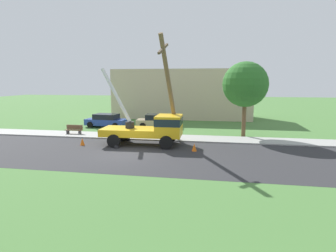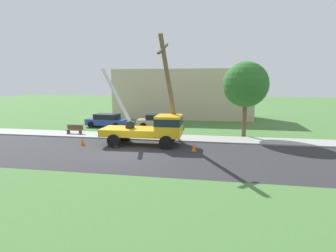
{
  "view_description": "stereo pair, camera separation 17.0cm",
  "coord_description": "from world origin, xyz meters",
  "px_view_note": "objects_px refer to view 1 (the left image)",
  "views": [
    {
      "loc": [
        6.18,
        -18.39,
        5.0
      ],
      "look_at": [
        2.35,
        3.32,
        1.46
      ],
      "focal_mm": 30.6,
      "sensor_mm": 36.0,
      "label": 1
    },
    {
      "loc": [
        6.34,
        -18.36,
        5.0
      ],
      "look_at": [
        2.35,
        3.32,
        1.46
      ],
      "focal_mm": 30.6,
      "sensor_mm": 36.0,
      "label": 2
    }
  ],
  "objects_px": {
    "leaning_utility_pole": "(170,91)",
    "traffic_cone_ahead": "(194,147)",
    "traffic_cone_behind": "(82,142)",
    "parked_sedan_tan": "(158,121)",
    "parked_sedan_blue": "(106,120)",
    "park_bench": "(74,130)",
    "roadside_tree_near": "(245,85)",
    "utility_truck": "(152,127)",
    "traffic_cone_curbside": "(166,139)"
  },
  "relations": [
    {
      "from": "traffic_cone_curbside",
      "to": "park_bench",
      "type": "height_order",
      "value": "park_bench"
    },
    {
      "from": "parked_sedan_tan",
      "to": "utility_truck",
      "type": "bearing_deg",
      "value": -80.75
    },
    {
      "from": "parked_sedan_tan",
      "to": "traffic_cone_ahead",
      "type": "bearing_deg",
      "value": -63.79
    },
    {
      "from": "leaning_utility_pole",
      "to": "roadside_tree_near",
      "type": "bearing_deg",
      "value": 37.86
    },
    {
      "from": "traffic_cone_behind",
      "to": "parked_sedan_blue",
      "type": "relative_size",
      "value": 0.12
    },
    {
      "from": "utility_truck",
      "to": "parked_sedan_tan",
      "type": "distance_m",
      "value": 8.3
    },
    {
      "from": "traffic_cone_behind",
      "to": "park_bench",
      "type": "bearing_deg",
      "value": 125.16
    },
    {
      "from": "utility_truck",
      "to": "parked_sedan_tan",
      "type": "bearing_deg",
      "value": 99.25
    },
    {
      "from": "utility_truck",
      "to": "parked_sedan_tan",
      "type": "xyz_separation_m",
      "value": [
        -1.33,
        8.17,
        -0.7
      ]
    },
    {
      "from": "leaning_utility_pole",
      "to": "parked_sedan_tan",
      "type": "bearing_deg",
      "value": 108.49
    },
    {
      "from": "park_bench",
      "to": "roadside_tree_near",
      "type": "height_order",
      "value": "roadside_tree_near"
    },
    {
      "from": "leaning_utility_pole",
      "to": "traffic_cone_curbside",
      "type": "bearing_deg",
      "value": 119.83
    },
    {
      "from": "traffic_cone_curbside",
      "to": "roadside_tree_near",
      "type": "bearing_deg",
      "value": 30.05
    },
    {
      "from": "parked_sedan_tan",
      "to": "roadside_tree_near",
      "type": "xyz_separation_m",
      "value": [
        8.58,
        -3.44,
        3.91
      ]
    },
    {
      "from": "traffic_cone_behind",
      "to": "traffic_cone_curbside",
      "type": "bearing_deg",
      "value": 18.2
    },
    {
      "from": "leaning_utility_pole",
      "to": "traffic_cone_behind",
      "type": "relative_size",
      "value": 14.76
    },
    {
      "from": "utility_truck",
      "to": "parked_sedan_blue",
      "type": "bearing_deg",
      "value": 132.02
    },
    {
      "from": "traffic_cone_ahead",
      "to": "parked_sedan_blue",
      "type": "bearing_deg",
      "value": 138.7
    },
    {
      "from": "leaning_utility_pole",
      "to": "traffic_cone_ahead",
      "type": "height_order",
      "value": "leaning_utility_pole"
    },
    {
      "from": "leaning_utility_pole",
      "to": "park_bench",
      "type": "xyz_separation_m",
      "value": [
        -9.49,
        2.79,
        -3.75
      ]
    },
    {
      "from": "leaning_utility_pole",
      "to": "parked_sedan_tan",
      "type": "relative_size",
      "value": 1.82
    },
    {
      "from": "utility_truck",
      "to": "roadside_tree_near",
      "type": "relative_size",
      "value": 1.03
    },
    {
      "from": "parked_sedan_blue",
      "to": "utility_truck",
      "type": "bearing_deg",
      "value": -47.98
    },
    {
      "from": "leaning_utility_pole",
      "to": "traffic_cone_curbside",
      "type": "height_order",
      "value": "leaning_utility_pole"
    },
    {
      "from": "traffic_cone_ahead",
      "to": "park_bench",
      "type": "relative_size",
      "value": 0.35
    },
    {
      "from": "leaning_utility_pole",
      "to": "traffic_cone_ahead",
      "type": "xyz_separation_m",
      "value": [
        2.02,
        -1.52,
        -3.93
      ]
    },
    {
      "from": "traffic_cone_ahead",
      "to": "park_bench",
      "type": "height_order",
      "value": "park_bench"
    },
    {
      "from": "traffic_cone_ahead",
      "to": "leaning_utility_pole",
      "type": "bearing_deg",
      "value": 142.98
    },
    {
      "from": "traffic_cone_behind",
      "to": "parked_sedan_blue",
      "type": "xyz_separation_m",
      "value": [
        -1.5,
        8.62,
        0.43
      ]
    },
    {
      "from": "parked_sedan_blue",
      "to": "roadside_tree_near",
      "type": "height_order",
      "value": "roadside_tree_near"
    },
    {
      "from": "traffic_cone_ahead",
      "to": "utility_truck",
      "type": "bearing_deg",
      "value": 157.79
    },
    {
      "from": "traffic_cone_curbside",
      "to": "roadside_tree_near",
      "type": "distance_m",
      "value": 8.57
    },
    {
      "from": "parked_sedan_blue",
      "to": "park_bench",
      "type": "relative_size",
      "value": 2.85
    },
    {
      "from": "park_bench",
      "to": "parked_sedan_tan",
      "type": "bearing_deg",
      "value": 37.52
    },
    {
      "from": "utility_truck",
      "to": "traffic_cone_curbside",
      "type": "xyz_separation_m",
      "value": [
        0.85,
        1.03,
        -1.13
      ]
    },
    {
      "from": "traffic_cone_behind",
      "to": "roadside_tree_near",
      "type": "distance_m",
      "value": 14.51
    },
    {
      "from": "parked_sedan_blue",
      "to": "parked_sedan_tan",
      "type": "distance_m",
      "value": 5.55
    },
    {
      "from": "traffic_cone_behind",
      "to": "parked_sedan_tan",
      "type": "distance_m",
      "value": 10.03
    },
    {
      "from": "utility_truck",
      "to": "park_bench",
      "type": "relative_size",
      "value": 4.28
    },
    {
      "from": "traffic_cone_ahead",
      "to": "roadside_tree_near",
      "type": "height_order",
      "value": "roadside_tree_near"
    },
    {
      "from": "traffic_cone_ahead",
      "to": "park_bench",
      "type": "distance_m",
      "value": 12.29
    },
    {
      "from": "park_bench",
      "to": "traffic_cone_ahead",
      "type": "bearing_deg",
      "value": -20.56
    },
    {
      "from": "traffic_cone_ahead",
      "to": "parked_sedan_blue",
      "type": "height_order",
      "value": "parked_sedan_blue"
    },
    {
      "from": "leaning_utility_pole",
      "to": "traffic_cone_curbside",
      "type": "relative_size",
      "value": 14.76
    },
    {
      "from": "parked_sedan_blue",
      "to": "park_bench",
      "type": "bearing_deg",
      "value": -105.4
    },
    {
      "from": "leaning_utility_pole",
      "to": "traffic_cone_curbside",
      "type": "xyz_separation_m",
      "value": [
        -0.51,
        0.88,
        -3.93
      ]
    },
    {
      "from": "traffic_cone_curbside",
      "to": "parked_sedan_tan",
      "type": "bearing_deg",
      "value": 106.96
    },
    {
      "from": "traffic_cone_curbside",
      "to": "park_bench",
      "type": "distance_m",
      "value": 9.19
    },
    {
      "from": "traffic_cone_curbside",
      "to": "roadside_tree_near",
      "type": "xyz_separation_m",
      "value": [
        6.4,
        3.7,
        4.34
      ]
    },
    {
      "from": "leaning_utility_pole",
      "to": "park_bench",
      "type": "height_order",
      "value": "leaning_utility_pole"
    }
  ]
}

